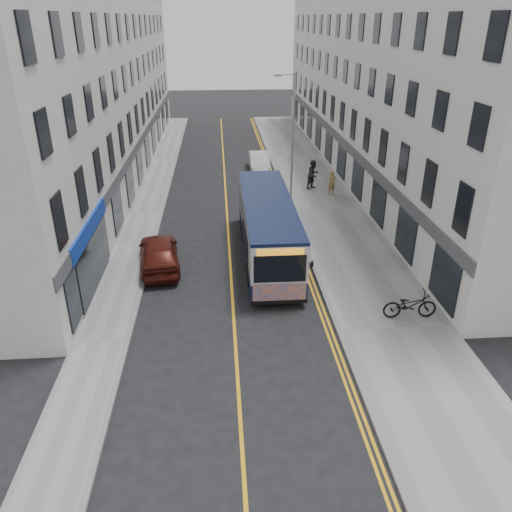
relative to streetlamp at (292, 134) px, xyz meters
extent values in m
plane|color=black|center=(-4.17, -14.00, -4.38)|extent=(140.00, 140.00, 0.00)
cube|color=gray|center=(2.08, -2.00, -4.32)|extent=(4.50, 64.00, 0.12)
cube|color=gray|center=(-9.17, -2.00, -4.32)|extent=(2.00, 64.00, 0.12)
cube|color=slate|center=(-0.17, -2.00, -4.32)|extent=(0.18, 64.00, 0.13)
cube|color=slate|center=(-8.17, -2.00, -4.32)|extent=(0.18, 64.00, 0.13)
cube|color=orange|center=(-4.17, -2.00, -4.38)|extent=(0.12, 64.00, 0.01)
cube|color=orange|center=(-0.62, -2.00, -4.38)|extent=(0.10, 64.00, 0.01)
cube|color=orange|center=(-0.42, -2.00, -4.38)|extent=(0.10, 64.00, 0.01)
cube|color=silver|center=(7.33, 7.00, 2.12)|extent=(6.00, 46.00, 13.00)
cube|color=silver|center=(-13.17, 7.00, 2.12)|extent=(6.00, 46.00, 13.00)
cylinder|color=#9B9EA3|center=(0.08, 0.00, -0.38)|extent=(0.14, 0.14, 8.00)
cylinder|color=#9B9EA3|center=(-0.42, 0.00, 3.52)|extent=(1.00, 0.08, 0.08)
cube|color=#9B9EA3|center=(-0.92, 0.00, 3.47)|extent=(0.50, 0.18, 0.12)
cube|color=black|center=(-2.27, -8.29, -3.64)|extent=(2.33, 10.27, 0.84)
cube|color=#B6B7BD|center=(-2.27, -8.29, -2.38)|extent=(2.33, 10.27, 1.68)
cube|color=black|center=(-2.27, -8.29, -1.46)|extent=(2.35, 10.27, 0.15)
cube|color=black|center=(-3.46, -7.73, -2.56)|extent=(0.04, 8.03, 1.07)
cube|color=black|center=(-1.09, -7.73, -2.56)|extent=(0.04, 8.03, 1.07)
cube|color=black|center=(-2.27, -13.44, -2.47)|extent=(2.10, 0.04, 1.17)
cube|color=orange|center=(-2.27, -13.44, -3.59)|extent=(2.19, 0.04, 0.89)
cube|color=orange|center=(-2.27, -13.45, -1.72)|extent=(1.87, 0.04, 0.26)
cylinder|color=black|center=(-3.33, -11.37, -3.92)|extent=(0.26, 0.93, 0.93)
cylinder|color=black|center=(-1.22, -11.37, -3.92)|extent=(0.26, 0.93, 0.93)
cylinder|color=black|center=(-3.33, -6.23, -3.92)|extent=(0.26, 0.93, 0.93)
cylinder|color=black|center=(-1.22, -6.23, -3.92)|extent=(0.26, 0.93, 0.93)
cylinder|color=black|center=(-3.33, -4.55, -3.92)|extent=(0.26, 0.93, 0.93)
cylinder|color=black|center=(-1.22, -4.55, -3.92)|extent=(0.26, 0.93, 0.93)
imported|color=black|center=(2.79, -14.54, -3.70)|extent=(2.16, 0.79, 1.13)
imported|color=#9C7F47|center=(2.94, 0.76, -3.45)|extent=(0.70, 0.59, 1.63)
imported|color=black|center=(1.93, 2.19, -3.26)|extent=(1.24, 1.20, 2.01)
imported|color=silver|center=(-1.41, 7.35, -3.68)|extent=(1.50, 4.29, 1.41)
imported|color=#4A130C|center=(-7.57, -9.12, -3.60)|extent=(2.42, 4.77, 1.56)
camera|label=1|loc=(-4.55, -30.96, 6.58)|focal=35.00mm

